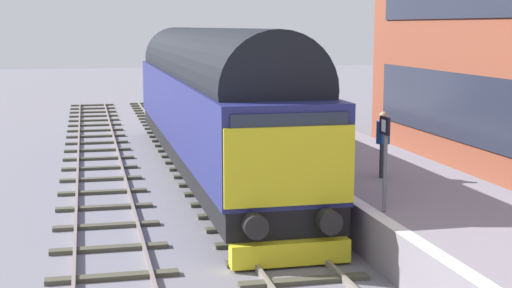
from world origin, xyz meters
TOP-DOWN VIEW (x-y plane):
  - ground_plane at (0.00, 0.00)m, footprint 140.00×140.00m
  - track_main at (0.00, 0.00)m, footprint 2.50×60.00m
  - track_adjacent_west at (-3.48, -0.00)m, footprint 2.50×60.00m
  - station_platform at (3.60, 0.00)m, footprint 4.00×44.00m
  - diesel_locomotive at (0.00, 6.97)m, footprint 2.74×19.91m
  - platform_number_sign at (1.99, -2.76)m, footprint 0.10×0.44m
  - waiting_passenger at (3.31, 0.52)m, footprint 0.46×0.46m

SIDE VIEW (x-z plane):
  - ground_plane at x=0.00m, z-range 0.00..0.00m
  - track_main at x=0.00m, z-range -0.02..0.13m
  - track_adjacent_west at x=-3.48m, z-range -0.02..0.13m
  - station_platform at x=3.60m, z-range 0.00..1.01m
  - waiting_passenger at x=3.31m, z-range 1.17..2.81m
  - platform_number_sign at x=1.99m, z-range 1.33..3.26m
  - diesel_locomotive at x=0.00m, z-range 0.15..4.83m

